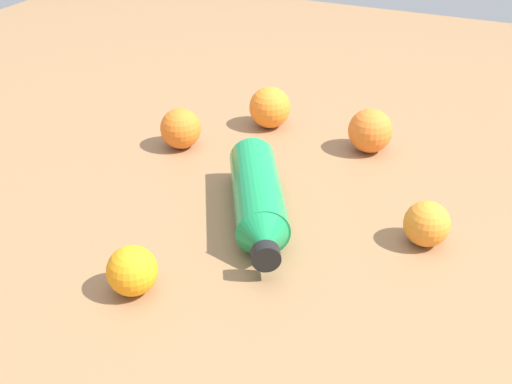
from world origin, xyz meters
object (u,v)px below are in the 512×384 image
(orange_0, at_px, (370,131))
(water_bottle, at_px, (257,200))
(orange_4, at_px, (181,128))
(orange_3, at_px, (427,224))
(orange_1, at_px, (270,107))
(orange_2, at_px, (132,271))

(orange_0, bearing_deg, water_bottle, -16.91)
(orange_4, bearing_deg, orange_0, 111.75)
(orange_4, bearing_deg, orange_3, 75.33)
(orange_0, height_order, orange_1, same)
(orange_1, xyz_separation_m, orange_3, (0.27, 0.36, -0.01))
(orange_3, bearing_deg, water_bottle, -79.26)
(orange_2, xyz_separation_m, orange_4, (-0.38, -0.15, 0.00))
(water_bottle, xyz_separation_m, orange_2, (0.21, -0.08, -0.00))
(orange_2, distance_m, orange_4, 0.41)
(orange_2, height_order, orange_4, orange_4)
(water_bottle, distance_m, orange_0, 0.31)
(water_bottle, bearing_deg, orange_4, -155.22)
(orange_1, bearing_deg, orange_0, 84.09)
(water_bottle, height_order, orange_3, water_bottle)
(water_bottle, distance_m, orange_4, 0.28)
(orange_1, height_order, orange_4, orange_1)
(orange_2, bearing_deg, orange_1, -176.02)
(orange_1, xyz_separation_m, orange_4, (0.15, -0.11, -0.00))
(orange_0, height_order, orange_4, orange_0)
(orange_1, xyz_separation_m, orange_2, (0.53, 0.04, -0.01))
(orange_3, relative_size, orange_4, 0.89)
(orange_2, distance_m, orange_3, 0.41)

